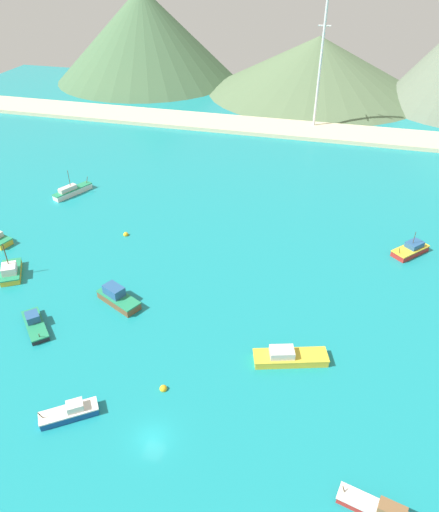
% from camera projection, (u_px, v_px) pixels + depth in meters
% --- Properties ---
extents(ground, '(260.00, 280.00, 0.50)m').
position_uv_depth(ground, '(217.00, 290.00, 81.47)').
color(ground, teal).
extents(fishing_boat_0, '(7.26, 7.61, 4.64)m').
position_uv_depth(fishing_boat_0, '(411.00, 249.00, 90.07)').
color(fishing_boat_0, red).
rests_on(fishing_boat_0, ground).
extents(fishing_boat_1, '(9.06, 4.06, 2.05)m').
position_uv_depth(fishing_boat_1, '(382.00, 511.00, 49.41)').
color(fishing_boat_1, red).
rests_on(fishing_boat_1, ground).
extents(fishing_boat_3, '(7.10, 5.91, 2.26)m').
position_uv_depth(fishing_boat_3, '(70.00, 412.00, 59.52)').
color(fishing_boat_3, '#14478C').
rests_on(fishing_boat_3, ground).
extents(fishing_boat_4, '(5.91, 9.73, 6.04)m').
position_uv_depth(fishing_boat_4, '(72.00, 191.00, 110.41)').
color(fishing_boat_4, silver).
rests_on(fishing_boat_4, ground).
extents(fishing_boat_5, '(7.29, 7.36, 2.10)m').
position_uv_depth(fishing_boat_5, '(35.00, 324.00, 73.12)').
color(fishing_boat_5, '#232328').
rests_on(fishing_boat_5, ground).
extents(fishing_boat_7, '(10.88, 5.94, 2.29)m').
position_uv_depth(fishing_boat_7, '(289.00, 357.00, 67.26)').
color(fishing_boat_7, gold).
rests_on(fishing_boat_7, ground).
extents(fishing_boat_8, '(6.36, 7.62, 6.64)m').
position_uv_depth(fishing_boat_8, '(11.00, 271.00, 84.07)').
color(fishing_boat_8, gold).
rests_on(fishing_boat_8, ground).
extents(fishing_boat_9, '(8.41, 6.15, 2.94)m').
position_uv_depth(fishing_boat_9, '(118.00, 297.00, 77.80)').
color(fishing_boat_9, brown).
rests_on(fishing_boat_9, ground).
extents(buoy_0, '(1.01, 1.01, 1.01)m').
position_uv_depth(buoy_0, '(163.00, 389.00, 63.36)').
color(buoy_0, gold).
rests_on(buoy_0, ground).
extents(buoy_1, '(1.04, 1.04, 1.04)m').
position_uv_depth(buoy_1, '(126.00, 235.00, 95.79)').
color(buoy_1, gold).
rests_on(buoy_1, ground).
extents(beach_strip, '(247.00, 14.66, 1.20)m').
position_uv_depth(beach_strip, '(286.00, 129.00, 146.56)').
color(beach_strip, beige).
rests_on(beach_strip, ground).
extents(hill_west, '(72.87, 72.87, 33.96)m').
position_uv_depth(hill_west, '(144.00, 34.00, 190.69)').
color(hill_west, '#476B47').
rests_on(hill_west, ground).
extents(hill_central, '(80.56, 80.56, 19.91)m').
position_uv_depth(hill_central, '(317.00, 65.00, 176.82)').
color(hill_central, '#56704C').
rests_on(hill_central, ground).
extents(radio_tower, '(3.56, 2.85, 35.57)m').
position_uv_depth(radio_tower, '(320.00, 67.00, 138.14)').
color(radio_tower, silver).
rests_on(radio_tower, ground).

